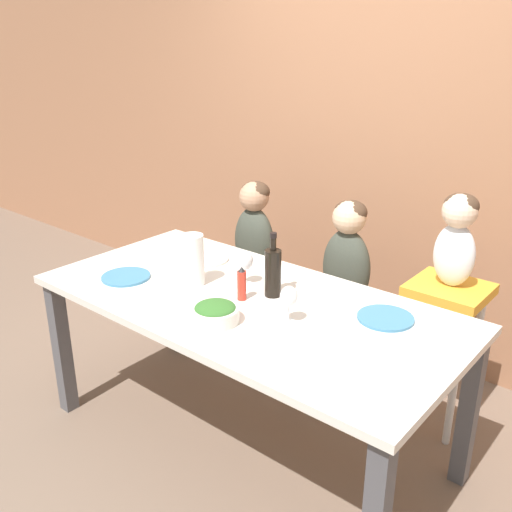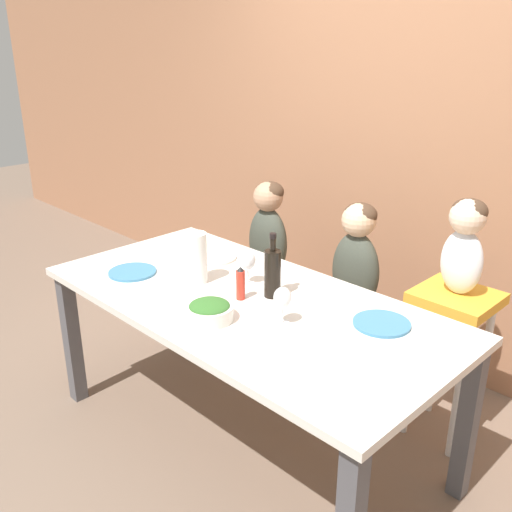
{
  "view_description": "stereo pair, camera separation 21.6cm",
  "coord_description": "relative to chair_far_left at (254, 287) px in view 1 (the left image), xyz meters",
  "views": [
    {
      "loc": [
        1.47,
        -1.7,
        1.83
      ],
      "look_at": [
        0.0,
        0.07,
        0.94
      ],
      "focal_mm": 40.0,
      "sensor_mm": 36.0,
      "label": 1
    },
    {
      "loc": [
        1.63,
        -1.56,
        1.83
      ],
      "look_at": [
        0.0,
        0.07,
        0.94
      ],
      "focal_mm": 40.0,
      "sensor_mm": 36.0,
      "label": 2
    }
  ],
  "objects": [
    {
      "name": "wine_bottle",
      "position": [
        0.62,
        -0.62,
        0.47
      ],
      "size": [
        0.07,
        0.07,
        0.29
      ],
      "color": "black",
      "rests_on": "dining_table"
    },
    {
      "name": "dinner_plate_back_left",
      "position": [
        0.1,
        -0.5,
        0.36
      ],
      "size": [
        0.23,
        0.23,
        0.01
      ],
      "color": "silver",
      "rests_on": "dining_table"
    },
    {
      "name": "chair_far_left",
      "position": [
        0.0,
        0.0,
        0.0
      ],
      "size": [
        0.41,
        0.38,
        0.48
      ],
      "color": "silver",
      "rests_on": "ground_plane"
    },
    {
      "name": "dinner_plate_front_left",
      "position": [
        -0.03,
        -0.91,
        0.36
      ],
      "size": [
        0.23,
        0.23,
        0.01
      ],
      "color": "teal",
      "rests_on": "dining_table"
    },
    {
      "name": "person_child_center",
      "position": [
        0.63,
        0.0,
        0.38
      ],
      "size": [
        0.27,
        0.18,
        0.58
      ],
      "color": "#3D4238",
      "rests_on": "chair_far_center"
    },
    {
      "name": "dinner_plate_back_right",
      "position": [
        1.12,
        -0.5,
        0.36
      ],
      "size": [
        0.23,
        0.23,
        0.01
      ],
      "color": "teal",
      "rests_on": "dining_table"
    },
    {
      "name": "ground_plane",
      "position": [
        0.56,
        -0.72,
        -0.4
      ],
      "size": [
        14.0,
        14.0,
        0.0
      ],
      "primitive_type": "plane",
      "color": "#705B4C"
    },
    {
      "name": "chair_far_center",
      "position": [
        0.63,
        0.0,
        0.0
      ],
      "size": [
        0.41,
        0.38,
        0.48
      ],
      "color": "silver",
      "rests_on": "ground_plane"
    },
    {
      "name": "dining_table",
      "position": [
        0.56,
        -0.72,
        0.27
      ],
      "size": [
        1.89,
        0.92,
        0.76
      ],
      "color": "silver",
      "rests_on": "ground_plane"
    },
    {
      "name": "paper_towel_roll",
      "position": [
        0.27,
        -0.75,
        0.48
      ],
      "size": [
        0.1,
        0.1,
        0.24
      ],
      "color": "white",
      "rests_on": "dining_table"
    },
    {
      "name": "wine_glass_near",
      "position": [
        0.83,
        -0.78,
        0.46
      ],
      "size": [
        0.07,
        0.07,
        0.16
      ],
      "color": "white",
      "rests_on": "dining_table"
    },
    {
      "name": "person_child_left",
      "position": [
        0.0,
        0.0,
        0.38
      ],
      "size": [
        0.27,
        0.18,
        0.58
      ],
      "color": "#3D4238",
      "rests_on": "chair_far_left"
    },
    {
      "name": "wine_glass_far",
      "position": [
        0.45,
        -0.6,
        0.46
      ],
      "size": [
        0.07,
        0.07,
        0.16
      ],
      "color": "white",
      "rests_on": "dining_table"
    },
    {
      "name": "chair_right_highchair",
      "position": [
        1.18,
        0.0,
        0.18
      ],
      "size": [
        0.35,
        0.33,
        0.75
      ],
      "color": "silver",
      "rests_on": "ground_plane"
    },
    {
      "name": "wall_back",
      "position": [
        0.56,
        0.56,
        0.95
      ],
      "size": [
        10.0,
        0.06,
        2.7
      ],
      "color": "#9E6B4C",
      "rests_on": "ground_plane"
    },
    {
      "name": "person_baby_right",
      "position": [
        1.18,
        0.0,
        0.61
      ],
      "size": [
        0.19,
        0.16,
        0.44
      ],
      "color": "silver",
      "rests_on": "chair_right_highchair"
    },
    {
      "name": "salad_bowl_large",
      "position": [
        0.6,
        -0.96,
        0.4
      ],
      "size": [
        0.2,
        0.2,
        0.08
      ],
      "color": "silver",
      "rests_on": "dining_table"
    },
    {
      "name": "condiment_bottle_hot_sauce",
      "position": [
        0.55,
        -0.74,
        0.43
      ],
      "size": [
        0.04,
        0.04,
        0.15
      ],
      "color": "red",
      "rests_on": "dining_table"
    }
  ]
}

